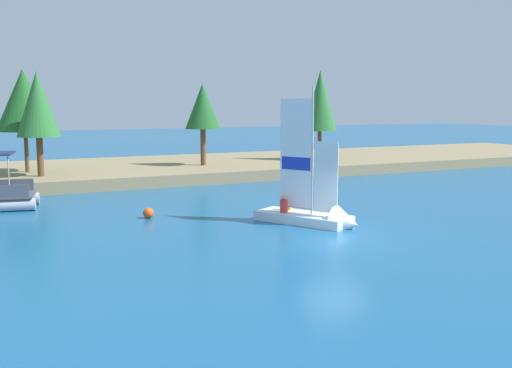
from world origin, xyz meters
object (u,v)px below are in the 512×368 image
at_px(shoreline_tree_centre, 203,107).
at_px(shoreline_tree_midright, 320,101).
at_px(sailboat, 320,216).
at_px(channel_buoy, 148,213).
at_px(shoreline_tree_left, 24,100).
at_px(shoreline_tree_midleft, 38,105).

relative_size(shoreline_tree_centre, shoreline_tree_midright, 0.83).
relative_size(shoreline_tree_midright, sailboat, 1.09).
height_order(sailboat, channel_buoy, sailboat).
bearing_deg(shoreline_tree_left, shoreline_tree_midright, -2.80).
xyz_separation_m(shoreline_tree_left, channel_buoy, (3.87, -14.80, -5.09)).
xyz_separation_m(shoreline_tree_left, shoreline_tree_centre, (11.76, -0.88, -0.45)).
height_order(shoreline_tree_left, shoreline_tree_midleft, shoreline_tree_left).
relative_size(shoreline_tree_midleft, channel_buoy, 13.02).
bearing_deg(shoreline_tree_midleft, shoreline_tree_centre, 9.42).
bearing_deg(sailboat, shoreline_tree_midleft, -178.78).
xyz_separation_m(shoreline_tree_midleft, shoreline_tree_midright, (20.87, 1.70, 0.28)).
height_order(shoreline_tree_centre, sailboat, shoreline_tree_centre).
bearing_deg(shoreline_tree_centre, shoreline_tree_midleft, -170.58).
height_order(shoreline_tree_left, sailboat, shoreline_tree_left).
bearing_deg(shoreline_tree_centre, shoreline_tree_midright, -0.97).
relative_size(shoreline_tree_midright, channel_buoy, 14.33).
distance_m(shoreline_tree_centre, channel_buoy, 16.65).
bearing_deg(shoreline_tree_midleft, shoreline_tree_midright, 4.65).
height_order(shoreline_tree_centre, channel_buoy, shoreline_tree_centre).
distance_m(shoreline_tree_left, channel_buoy, 16.12).
relative_size(shoreline_tree_left, channel_buoy, 13.55).
relative_size(sailboat, channel_buoy, 13.19).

